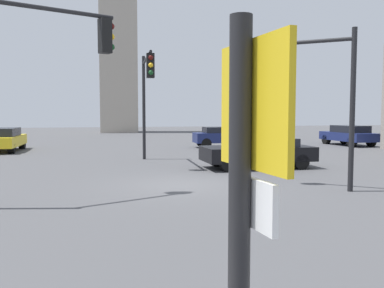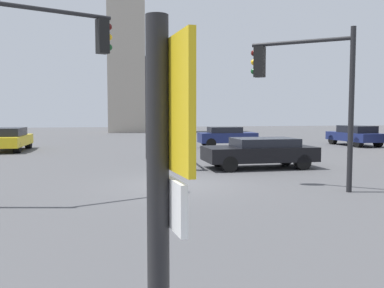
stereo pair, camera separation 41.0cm
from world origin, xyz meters
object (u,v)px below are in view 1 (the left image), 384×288
(direction_sign, at_px, (243,255))
(car_0, at_px, (259,151))
(traffic_light_2, at_px, (304,79))
(car_1, at_px, (222,136))
(traffic_light_0, at_px, (44,57))
(car_2, at_px, (349,135))
(traffic_light_1, at_px, (147,84))
(car_3, at_px, (3,139))

(direction_sign, relative_size, car_0, 0.57)
(traffic_light_2, bearing_deg, car_0, -56.26)
(car_1, bearing_deg, car_0, -98.10)
(traffic_light_0, distance_m, car_1, 18.70)
(car_0, distance_m, car_1, 10.65)
(traffic_light_2, bearing_deg, car_2, -88.51)
(traffic_light_1, bearing_deg, car_0, 64.85)
(traffic_light_0, xyz_separation_m, car_3, (-4.42, 15.76, -3.13))
(traffic_light_1, height_order, traffic_light_2, traffic_light_1)
(traffic_light_0, bearing_deg, traffic_light_1, 40.80)
(traffic_light_2, distance_m, car_2, 19.11)
(traffic_light_1, height_order, car_1, traffic_light_1)
(traffic_light_2, relative_size, car_3, 1.04)
(traffic_light_0, height_order, traffic_light_1, traffic_light_0)
(direction_sign, relative_size, traffic_light_0, 0.50)
(traffic_light_0, bearing_deg, car_1, 34.78)
(car_3, bearing_deg, car_1, -89.35)
(traffic_light_0, xyz_separation_m, car_2, (19.16, 15.46, -3.13))
(direction_sign, bearing_deg, car_3, 97.28)
(direction_sign, height_order, car_0, direction_sign)
(traffic_light_0, xyz_separation_m, car_0, (8.18, 5.17, -3.19))
(direction_sign, distance_m, traffic_light_1, 18.01)
(traffic_light_1, bearing_deg, car_1, 145.62)
(direction_sign, height_order, car_2, direction_sign)
(traffic_light_0, distance_m, traffic_light_1, 8.34)
(traffic_light_0, distance_m, car_2, 24.82)
(car_0, bearing_deg, direction_sign, 67.19)
(direction_sign, xyz_separation_m, traffic_light_2, (5.74, 10.66, 1.69))
(traffic_light_2, bearing_deg, direction_sign, 100.16)
(traffic_light_2, xyz_separation_m, car_2, (11.37, 15.12, -2.71))
(car_3, bearing_deg, traffic_light_1, -134.96)
(direction_sign, relative_size, traffic_light_1, 0.51)
(direction_sign, height_order, car_1, direction_sign)
(traffic_light_2, distance_m, car_3, 19.85)
(traffic_light_2, bearing_deg, car_1, -58.42)
(car_3, bearing_deg, car_2, -89.90)
(traffic_light_1, height_order, car_0, traffic_light_1)
(direction_sign, xyz_separation_m, car_2, (17.11, 25.77, -1.02))
(traffic_light_1, relative_size, car_2, 1.15)
(traffic_light_2, height_order, car_0, traffic_light_2)
(direction_sign, height_order, traffic_light_2, traffic_light_2)
(traffic_light_0, xyz_separation_m, traffic_light_1, (3.59, 7.53, -0.17))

